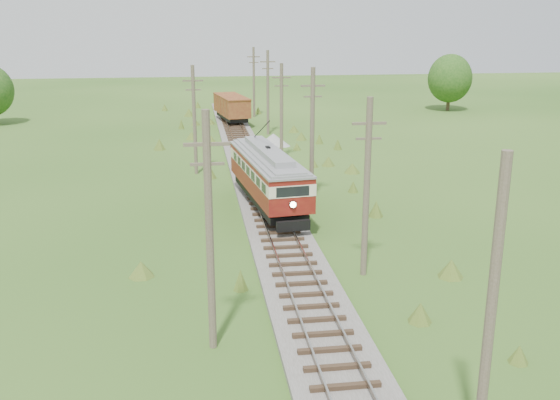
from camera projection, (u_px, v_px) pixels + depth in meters
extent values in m
cube|color=#605B54|center=(260.00, 189.00, 45.09)|extent=(3.60, 96.00, 0.25)
cube|color=#726659|center=(250.00, 185.00, 44.89)|extent=(0.08, 96.00, 0.17)
cube|color=#726659|center=(270.00, 184.00, 45.08)|extent=(0.08, 96.00, 0.17)
cube|color=#2D2116|center=(260.00, 187.00, 45.03)|extent=(2.40, 96.00, 0.16)
cube|color=black|center=(268.00, 196.00, 40.20)|extent=(3.51, 10.86, 0.43)
cube|color=maroon|center=(268.00, 181.00, 39.93)|extent=(4.02, 11.83, 1.06)
cube|color=#EFE8C4|center=(268.00, 168.00, 39.69)|extent=(4.05, 11.89, 0.68)
cube|color=black|center=(268.00, 168.00, 39.69)|extent=(4.02, 11.37, 0.53)
cube|color=maroon|center=(268.00, 161.00, 39.55)|extent=(4.02, 11.83, 0.29)
cube|color=gray|center=(268.00, 156.00, 39.46)|extent=(4.08, 11.95, 0.37)
cube|color=gray|center=(268.00, 151.00, 39.37)|extent=(2.21, 8.78, 0.39)
sphere|color=#FFF2BF|center=(293.00, 205.00, 34.42)|extent=(0.35, 0.35, 0.35)
cylinder|color=black|center=(262.00, 129.00, 40.69)|extent=(0.57, 4.48, 1.86)
cylinder|color=black|center=(274.00, 218.00, 35.96)|extent=(0.20, 0.78, 0.77)
cylinder|color=black|center=(298.00, 216.00, 36.31)|extent=(0.20, 0.78, 0.77)
cylinder|color=black|center=(244.00, 181.00, 44.11)|extent=(0.20, 0.78, 0.77)
cylinder|color=black|center=(264.00, 180.00, 44.46)|extent=(0.20, 0.78, 0.77)
cube|color=black|center=(232.00, 116.00, 74.02)|extent=(3.30, 7.61, 0.51)
cube|color=maroon|center=(232.00, 105.00, 73.67)|extent=(3.96, 8.51, 2.05)
cube|color=maroon|center=(231.00, 96.00, 73.37)|extent=(4.04, 8.68, 0.12)
cylinder|color=black|center=(230.00, 119.00, 71.54)|extent=(0.25, 0.83, 0.82)
cylinder|color=black|center=(243.00, 118.00, 71.98)|extent=(0.25, 0.83, 0.82)
cylinder|color=black|center=(221.00, 113.00, 76.04)|extent=(0.25, 0.83, 0.82)
cylinder|color=black|center=(233.00, 113.00, 76.48)|extent=(0.25, 0.83, 0.82)
cone|color=gray|center=(273.00, 139.00, 61.82)|extent=(2.94, 2.94, 1.10)
cone|color=gray|center=(282.00, 143.00, 61.11)|extent=(1.66, 1.66, 0.64)
cylinder|color=brown|center=(491.00, 311.00, 16.73)|extent=(0.30, 0.30, 8.80)
cylinder|color=brown|center=(367.00, 189.00, 29.15)|extent=(0.30, 0.30, 8.60)
cube|color=brown|center=(369.00, 123.00, 28.29)|extent=(1.60, 0.12, 0.12)
cube|color=brown|center=(369.00, 139.00, 28.48)|extent=(1.20, 0.10, 0.10)
cylinder|color=brown|center=(312.00, 136.00, 41.45)|extent=(0.30, 0.30, 9.00)
cube|color=brown|center=(313.00, 86.00, 40.53)|extent=(1.60, 0.12, 0.12)
cube|color=brown|center=(313.00, 97.00, 40.72)|extent=(1.20, 0.10, 0.10)
cylinder|color=brown|center=(281.00, 113.00, 53.87)|extent=(0.30, 0.30, 8.40)
cube|color=brown|center=(282.00, 78.00, 53.03)|extent=(1.60, 0.12, 0.12)
cube|color=brown|center=(282.00, 86.00, 53.23)|extent=(1.20, 0.10, 0.10)
cylinder|color=brown|center=(268.00, 93.00, 66.22)|extent=(0.30, 0.30, 8.90)
cube|color=brown|center=(268.00, 62.00, 65.31)|extent=(1.60, 0.12, 0.12)
cube|color=brown|center=(268.00, 69.00, 65.51)|extent=(1.20, 0.10, 0.10)
cylinder|color=brown|center=(254.00, 82.00, 78.58)|extent=(0.30, 0.30, 8.70)
cube|color=brown|center=(254.00, 57.00, 77.71)|extent=(1.60, 0.12, 0.12)
cube|color=brown|center=(254.00, 62.00, 77.90)|extent=(1.20, 0.10, 0.10)
cylinder|color=brown|center=(210.00, 235.00, 22.38)|extent=(0.30, 0.30, 9.00)
cube|color=brown|center=(207.00, 144.00, 21.46)|extent=(1.60, 0.12, 0.12)
cube|color=brown|center=(207.00, 164.00, 21.66)|extent=(1.20, 0.10, 0.10)
cylinder|color=brown|center=(194.00, 121.00, 49.03)|extent=(0.30, 0.30, 8.60)
cube|color=brown|center=(193.00, 81.00, 48.17)|extent=(1.60, 0.12, 0.12)
cube|color=brown|center=(193.00, 90.00, 48.36)|extent=(1.20, 0.10, 0.10)
cylinder|color=#38281C|center=(448.00, 101.00, 84.94)|extent=(0.50, 0.50, 2.52)
ellipsoid|color=#1A4615|center=(450.00, 78.00, 84.08)|extent=(5.88, 5.88, 6.47)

